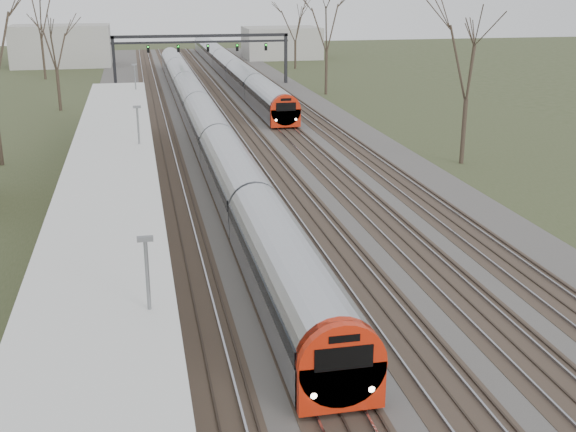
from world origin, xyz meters
name	(u,v)px	position (x,y,z in m)	size (l,w,h in m)	color
track_bed	(238,134)	(0.26, 55.00, 0.06)	(24.00, 160.00, 0.22)	#474442
platform	(118,194)	(-9.05, 37.50, 0.50)	(3.50, 69.00, 1.00)	#9E9B93
canopy	(112,153)	(-9.05, 32.99, 3.93)	(4.10, 50.00, 3.11)	slate
signal_gantry	(202,44)	(0.29, 84.99, 4.91)	(21.00, 0.59, 6.08)	black
tree_east_far	(469,57)	(14.00, 42.00, 7.29)	(5.00, 5.00, 10.30)	#2D231C
train_near	(199,110)	(-2.50, 59.02, 1.48)	(2.62, 90.21, 3.05)	#9EA0A7
train_far	(229,65)	(4.50, 93.28, 1.48)	(2.62, 75.21, 3.05)	#9EA0A7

